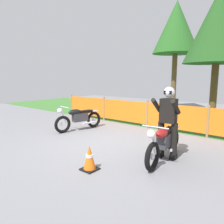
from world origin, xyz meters
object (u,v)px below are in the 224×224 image
motorcycle_lead (79,118)px  motorcycle_trailing (164,142)px  rider_trailing (168,119)px  traffic_cone (90,158)px

motorcycle_lead → motorcycle_trailing: 3.76m
rider_trailing → traffic_cone: (-0.94, -1.65, -0.69)m
rider_trailing → traffic_cone: rider_trailing is taller
traffic_cone → rider_trailing: bearing=60.3°
motorcycle_trailing → traffic_cone: (-0.96, -1.43, -0.19)m
motorcycle_trailing → traffic_cone: size_ratio=3.67×
motorcycle_lead → rider_trailing: bearing=92.0°
rider_trailing → traffic_cone: 2.02m
motorcycle_trailing → traffic_cone: 1.74m
motorcycle_trailing → rider_trailing: bearing=-179.5°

